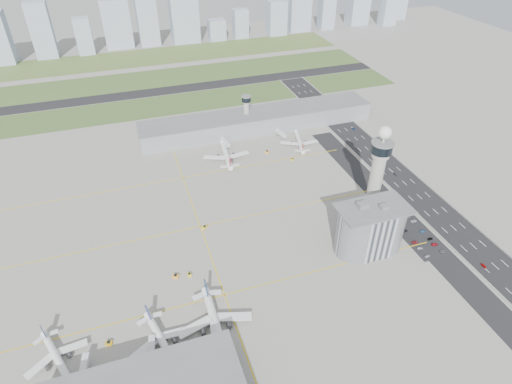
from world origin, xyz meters
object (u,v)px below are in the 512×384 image
object	(u,v)px
tug_1	(176,276)
car_lot_6	(443,251)
tug_3	(205,227)
car_hw_4	(311,103)
car_hw_1	(396,174)
secondary_tower	(246,110)
tug_5	(293,159)
jet_bridge_near_2	(215,346)
jet_bridge_near_1	(151,364)
airplane_near_c	(215,320)
airplane_far_b	(299,139)
airplane_near_a	(56,355)
tug_4	(267,152)
control_tower	(378,169)
admin_building	(370,229)
car_lot_7	(435,244)
jet_bridge_far_1	(276,131)
car_lot_0	(427,256)
car_lot_1	(420,248)
car_lot_10	(414,221)
airplane_far_a	(226,151)
tug_0	(109,343)
car_lot_11	(408,217)
car_lot_9	(423,231)
airplane_near_b	(162,339)
car_lot_2	(415,242)
car_lot_5	(393,219)
car_lot_8	(430,239)
car_lot_3	(405,231)
tug_2	(189,274)
jet_bridge_far_0	(222,140)
car_hw_2	(354,129)
car_hw_0	(484,266)

from	to	relation	value
tug_1	car_lot_6	distance (m)	159.80
tug_3	car_hw_4	size ratio (longest dim) A/B	0.82
car_hw_1	car_hw_4	world-z (taller)	car_hw_4
secondary_tower	car_hw_4	xyz separation A→B (m)	(78.26, 30.65, -18.15)
tug_5	jet_bridge_near_2	bearing A→B (deg)	-91.86
jet_bridge_near_1	airplane_near_c	bearing A→B (deg)	-60.62
car_lot_6	airplane_far_b	bearing A→B (deg)	13.73
airplane_near_a	tug_4	distance (m)	215.79
control_tower	admin_building	world-z (taller)	control_tower
airplane_near_c	car_lot_7	distance (m)	143.87
jet_bridge_far_1	car_lot_0	distance (m)	175.44
secondary_tower	jet_bridge_near_1	size ratio (longest dim) A/B	2.28
car_lot_1	car_lot_10	xyz separation A→B (m)	(11.74, 23.08, 0.03)
airplane_far_a	tug_0	bearing A→B (deg)	152.34
airplane_near_a	car_hw_4	bearing A→B (deg)	111.95
car_lot_0	car_lot_11	world-z (taller)	car_lot_11
airplane_far_b	car_lot_9	xyz separation A→B (m)	(29.95, -129.60, -4.76)
airplane_near_b	car_lot_2	size ratio (longest dim) A/B	9.30
car_lot_5	car_hw_4	xyz separation A→B (m)	(25.86, 185.24, 0.04)
car_lot_8	car_lot_10	xyz separation A→B (m)	(0.56, 17.95, 0.01)
control_tower	admin_building	bearing A→B (deg)	-123.70
airplane_near_b	car_lot_2	xyz separation A→B (m)	(159.04, 23.02, -4.82)
car_lot_5	car_lot_7	size ratio (longest dim) A/B	0.88
car_hw_1	car_lot_3	bearing A→B (deg)	-120.17
car_lot_2	car_lot_0	bearing A→B (deg)	178.62
secondary_tower	tug_4	world-z (taller)	secondary_tower
car_lot_1	car_lot_11	distance (m)	29.87
tug_1	tug_2	distance (m)	7.70
jet_bridge_far_0	car_lot_2	size ratio (longest dim) A/B	3.38
tug_1	car_lot_11	bearing A→B (deg)	121.05
car_lot_3	car_lot_10	distance (m)	12.77
tug_1	car_hw_4	world-z (taller)	tug_1
car_lot_3	car_lot_8	bearing A→B (deg)	-136.57
car_hw_1	car_hw_4	bearing A→B (deg)	91.19
tug_4	car_hw_2	size ratio (longest dim) A/B	0.87
jet_bridge_far_1	car_hw_0	distance (m)	198.05
airplane_near_c	car_hw_2	size ratio (longest dim) A/B	11.50
car_lot_2	car_lot_8	size ratio (longest dim) A/B	1.20
tug_0	tug_5	bearing A→B (deg)	148.24
jet_bridge_far_0	car_hw_4	distance (m)	116.89
control_tower	secondary_tower	xyz separation A→B (m)	(-42.00, 142.00, -16.24)
tug_2	airplane_near_a	bearing A→B (deg)	19.74
jet_bridge_near_2	car_lot_8	size ratio (longest dim) A/B	4.07
car_lot_2	jet_bridge_near_2	bearing A→B (deg)	103.86
airplane_near_a	jet_bridge_near_2	bearing A→B (deg)	54.08
jet_bridge_far_1	jet_bridge_near_1	bearing A→B (deg)	-44.97
airplane_near_c	tug_0	world-z (taller)	airplane_near_c
airplane_far_a	car_lot_1	world-z (taller)	airplane_far_a
car_lot_0	car_lot_6	bearing A→B (deg)	-92.79
car_lot_3	car_lot_7	bearing A→B (deg)	-148.06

